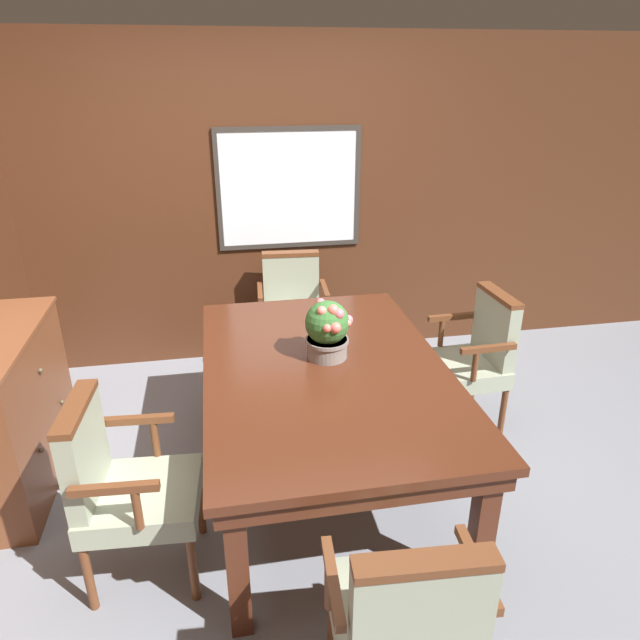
{
  "coord_description": "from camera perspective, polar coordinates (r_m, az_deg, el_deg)",
  "views": [
    {
      "loc": [
        -0.36,
        -2.54,
        2.19
      ],
      "look_at": [
        0.15,
        0.21,
        0.96
      ],
      "focal_mm": 32.0,
      "sensor_mm": 36.0,
      "label": 1
    }
  ],
  "objects": [
    {
      "name": "dining_table",
      "position": [
        3.05,
        0.52,
        -6.1
      ],
      "size": [
        1.26,
        1.94,
        0.76
      ],
      "color": "#4C2314",
      "rests_on": "ground_plane"
    },
    {
      "name": "chair_head_near",
      "position": [
        2.16,
        8.56,
        -27.53
      ],
      "size": [
        0.54,
        0.54,
        0.92
      ],
      "rotation": [
        0.0,
        0.0,
        3.07
      ],
      "color": "brown",
      "rests_on": "ground_plane"
    },
    {
      "name": "chair_head_far",
      "position": [
        4.35,
        -2.75,
        1.05
      ],
      "size": [
        0.54,
        0.54,
        0.92
      ],
      "rotation": [
        0.0,
        0.0,
        -0.07
      ],
      "color": "brown",
      "rests_on": "ground_plane"
    },
    {
      "name": "wall_back",
      "position": [
        4.45,
        -5.74,
        11.24
      ],
      "size": [
        7.2,
        0.08,
        2.45
      ],
      "color": "#4C2816",
      "rests_on": "ground_plane"
    },
    {
      "name": "chair_right_far",
      "position": [
        3.79,
        14.97,
        -3.4
      ],
      "size": [
        0.53,
        0.53,
        0.92
      ],
      "rotation": [
        0.0,
        0.0,
        -1.53
      ],
      "color": "brown",
      "rests_on": "ground_plane"
    },
    {
      "name": "ground_plane",
      "position": [
        3.37,
        -1.97,
        -16.69
      ],
      "size": [
        14.0,
        14.0,
        0.0
      ],
      "primitive_type": "plane",
      "color": "gray"
    },
    {
      "name": "sideboard_cabinet",
      "position": [
        3.59,
        -28.77,
        -8.15
      ],
      "size": [
        0.44,
        1.09,
        0.93
      ],
      "color": "brown",
      "rests_on": "ground_plane"
    },
    {
      "name": "potted_plant",
      "position": [
        3.03,
        0.75,
        -0.94
      ],
      "size": [
        0.26,
        0.28,
        0.33
      ],
      "color": "gray",
      "rests_on": "dining_table"
    },
    {
      "name": "chair_left_near",
      "position": [
        2.77,
        -19.12,
        -15.15
      ],
      "size": [
        0.54,
        0.54,
        0.92
      ],
      "rotation": [
        0.0,
        0.0,
        1.5
      ],
      "color": "brown",
      "rests_on": "ground_plane"
    }
  ]
}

